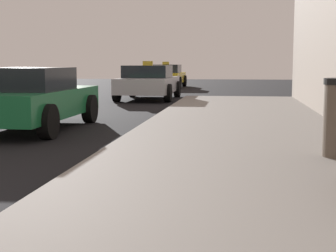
# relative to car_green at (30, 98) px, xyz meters

# --- Properties ---
(car_green) EXTENTS (1.94, 4.09, 1.27)m
(car_green) POSITION_rel_car_green_xyz_m (0.00, 0.00, 0.00)
(car_green) COLOR #196638
(car_green) RESTS_ON ground_plane
(car_silver) EXTENTS (2.05, 4.29, 1.43)m
(car_silver) POSITION_rel_car_green_xyz_m (0.89, 9.00, 0.00)
(car_silver) COLOR #B7B7BF
(car_silver) RESTS_ON ground_plane
(car_yellow) EXTENTS (1.98, 4.20, 1.43)m
(car_yellow) POSITION_rel_car_green_xyz_m (0.23, 18.43, 0.00)
(car_yellow) COLOR yellow
(car_yellow) RESTS_ON ground_plane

